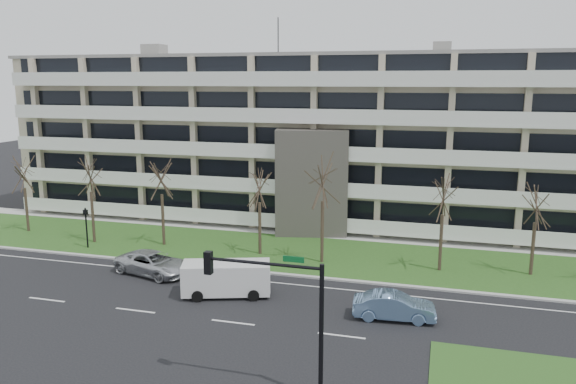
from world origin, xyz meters
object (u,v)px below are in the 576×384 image
(blue_sedan, at_px, (394,306))
(traffic_signal, at_px, (281,305))
(pedestrian_signal, at_px, (86,223))
(white_van, at_px, (227,276))
(silver_pickup, at_px, (153,263))

(blue_sedan, bearing_deg, traffic_signal, 150.76)
(blue_sedan, bearing_deg, pedestrian_signal, 68.59)
(blue_sedan, distance_m, white_van, 10.21)
(blue_sedan, height_order, white_van, white_van)
(silver_pickup, distance_m, blue_sedan, 16.76)
(silver_pickup, relative_size, blue_sedan, 1.21)
(silver_pickup, xyz_separation_m, pedestrian_signal, (-7.96, 3.99, 1.31))
(silver_pickup, xyz_separation_m, traffic_signal, (12.57, -11.89, 3.18))
(traffic_signal, bearing_deg, pedestrian_signal, 142.82)
(traffic_signal, relative_size, pedestrian_signal, 1.87)
(pedestrian_signal, bearing_deg, silver_pickup, -15.09)
(silver_pickup, distance_m, white_van, 6.72)
(silver_pickup, distance_m, pedestrian_signal, 9.00)
(silver_pickup, height_order, pedestrian_signal, pedestrian_signal)
(silver_pickup, bearing_deg, traffic_signal, -119.22)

